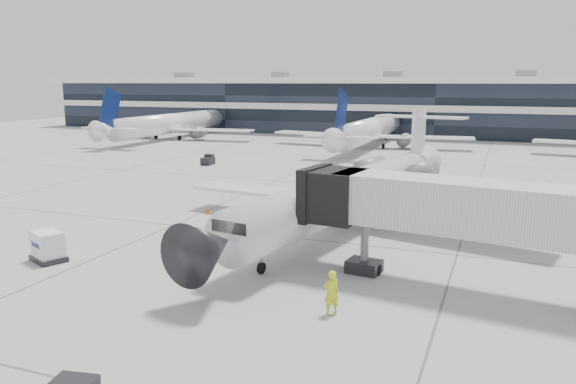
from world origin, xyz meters
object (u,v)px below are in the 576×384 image
at_px(jet_bridge, 493,211).
at_px(ramp_worker, 331,292).
at_px(regional_jet, 354,190).
at_px(cargo_uld, 48,247).

bearing_deg(jet_bridge, ramp_worker, -133.43).
relative_size(regional_jet, cargo_uld, 13.40).
distance_m(regional_jet, jet_bridge, 14.12).
distance_m(regional_jet, ramp_worker, 15.81).
height_order(ramp_worker, cargo_uld, ramp_worker).
height_order(regional_jet, jet_bridge, regional_jet).
bearing_deg(ramp_worker, regional_jet, -121.25).
distance_m(regional_jet, cargo_uld, 20.37).
xyz_separation_m(regional_jet, jet_bridge, (9.51, -10.33, 1.50)).
relative_size(jet_bridge, ramp_worker, 8.72).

